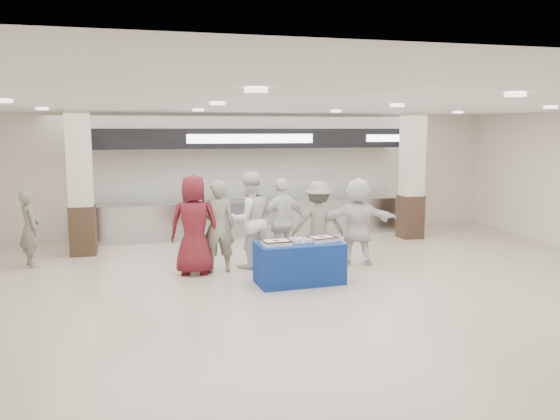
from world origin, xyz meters
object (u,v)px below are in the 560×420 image
object	(u,v)px
soldier_a	(218,227)
soldier_b	(318,222)
sheet_cake_left	(276,242)
chef_short	(282,222)
display_table	(299,263)
civilian_white	(357,221)
civilian_maroon	(194,225)
soldier_bg	(30,228)
sheet_cake_right	(322,238)
cupcake_tray	(301,240)
chef_tall	(249,220)

from	to	relation	value
soldier_a	soldier_b	size ratio (longest dim) A/B	1.06
sheet_cake_left	chef_short	bearing A→B (deg)	71.79
display_table	civilian_white	xyz separation A→B (m)	(1.54, 1.07, 0.53)
civilian_maroon	soldier_bg	distance (m)	3.50
sheet_cake_left	soldier_a	distance (m)	1.50
chef_short	civilian_maroon	bearing A→B (deg)	-6.78
sheet_cake_right	soldier_b	world-z (taller)	soldier_b
civilian_maroon	soldier_b	size ratio (longest dim) A/B	1.13
soldier_bg	soldier_b	bearing A→B (deg)	-127.32
sheet_cake_left	sheet_cake_right	xyz separation A→B (m)	(0.89, 0.13, -0.00)
civilian_white	civilian_maroon	bearing A→B (deg)	12.40
chef_short	display_table	bearing A→B (deg)	73.76
civilian_maroon	soldier_a	size ratio (longest dim) A/B	1.07
civilian_maroon	soldier_b	xyz separation A→B (m)	(2.60, 0.33, -0.11)
sheet_cake_right	soldier_bg	world-z (taller)	soldier_bg
display_table	sheet_cake_left	xyz separation A→B (m)	(-0.45, -0.07, 0.43)
sheet_cake_right	cupcake_tray	size ratio (longest dim) A/B	1.26
soldier_a	soldier_bg	bearing A→B (deg)	-21.76
sheet_cake_left	sheet_cake_right	world-z (taller)	sheet_cake_left
chef_tall	cupcake_tray	bearing A→B (deg)	102.69
cupcake_tray	civilian_maroon	distance (m)	2.12
civilian_white	soldier_a	bearing A→B (deg)	11.45
soldier_a	soldier_b	world-z (taller)	soldier_a
display_table	sheet_cake_right	distance (m)	0.62
cupcake_tray	soldier_bg	size ratio (longest dim) A/B	0.28
chef_tall	civilian_white	bearing A→B (deg)	156.55
cupcake_tray	civilian_maroon	world-z (taller)	civilian_maroon
civilian_maroon	chef_tall	world-z (taller)	chef_tall
cupcake_tray	chef_tall	distance (m)	1.52
display_table	soldier_bg	world-z (taller)	soldier_bg
soldier_a	cupcake_tray	bearing A→B (deg)	140.18
sheet_cake_left	soldier_bg	xyz separation A→B (m)	(-4.54, 2.58, -0.01)
sheet_cake_left	sheet_cake_right	bearing A→B (deg)	8.27
sheet_cake_right	chef_tall	size ratio (longest dim) A/B	0.28
chef_tall	soldier_bg	bearing A→B (deg)	-29.63
civilian_white	chef_tall	bearing A→B (deg)	4.69
cupcake_tray	chef_short	distance (m)	1.32
chef_short	civilian_white	world-z (taller)	civilian_white
sheet_cake_right	civilian_maroon	size ratio (longest dim) A/B	0.29
soldier_bg	civilian_white	bearing A→B (deg)	-129.23
cupcake_tray	civilian_maroon	size ratio (longest dim) A/B	0.23
cupcake_tray	soldier_a	size ratio (longest dim) A/B	0.24
civilian_maroon	sheet_cake_left	bearing A→B (deg)	150.15
sheet_cake_right	soldier_a	bearing A→B (deg)	148.42
civilian_white	soldier_bg	world-z (taller)	civilian_white
sheet_cake_left	sheet_cake_right	size ratio (longest dim) A/B	0.92
display_table	soldier_bg	xyz separation A→B (m)	(-4.99, 2.51, 0.41)
chef_short	civilian_white	xyz separation A→B (m)	(1.52, -0.30, 0.00)
display_table	chef_tall	distance (m)	1.65
sheet_cake_left	chef_tall	world-z (taller)	chef_tall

